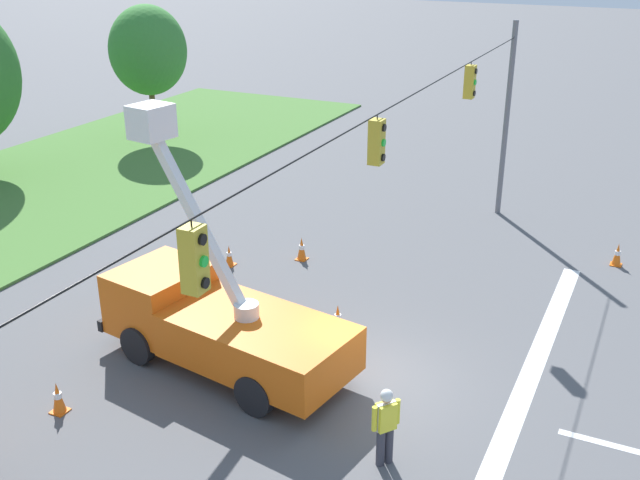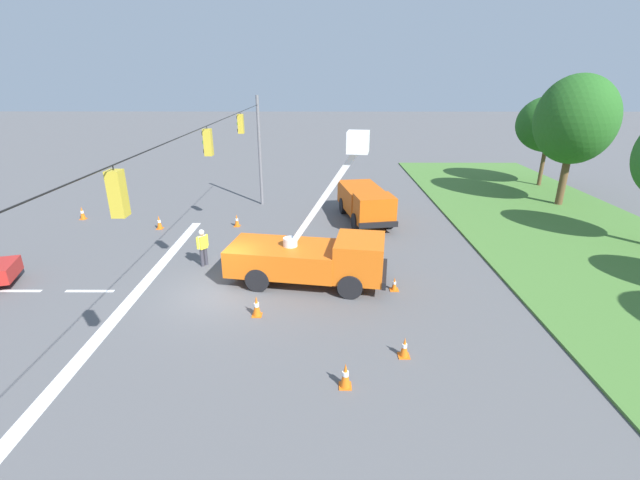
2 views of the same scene
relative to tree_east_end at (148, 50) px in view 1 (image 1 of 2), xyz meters
name	(u,v)px [view 1 (image 1 of 2)]	position (x,y,z in m)	size (l,w,h in m)	color
ground_plane	(371,382)	(-16.15, -18.66, -4.54)	(200.00, 200.00, 0.00)	#565659
lane_markings	(581,437)	(-16.15, -23.55, -4.53)	(17.60, 15.25, 0.01)	silver
signal_gantry	(377,211)	(-16.12, -18.66, -0.10)	(26.20, 0.33, 7.20)	slate
tree_east_end	(148,50)	(0.00, 0.00, 0.00)	(3.90, 3.85, 6.77)	brown
utility_truck_bucket_lift	(217,319)	(-17.01, -14.88, -3.26)	(3.51, 6.95, 6.37)	orange
road_worker	(386,422)	(-18.78, -20.00, -3.54)	(0.54, 0.43, 1.77)	#383842
traffic_cone_foreground_right	(338,318)	(-14.25, -16.90, -4.14)	(0.36, 0.36, 0.80)	orange
traffic_cone_mid_right	(229,256)	(-11.81, -11.92, -4.20)	(0.36, 0.36, 0.69)	orange
traffic_cone_near_bucket	(302,249)	(-10.39, -13.84, -4.15)	(0.36, 0.36, 0.79)	orange
traffic_cone_lane_edge_b	(617,254)	(-6.34, -23.29, -4.16)	(0.36, 0.36, 0.76)	orange
traffic_cone_far_left	(58,397)	(-20.32, -12.72, -4.15)	(0.36, 0.36, 0.77)	orange
traffic_cone_far_right	(130,314)	(-16.31, -11.51, -4.26)	(0.36, 0.36, 0.58)	orange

